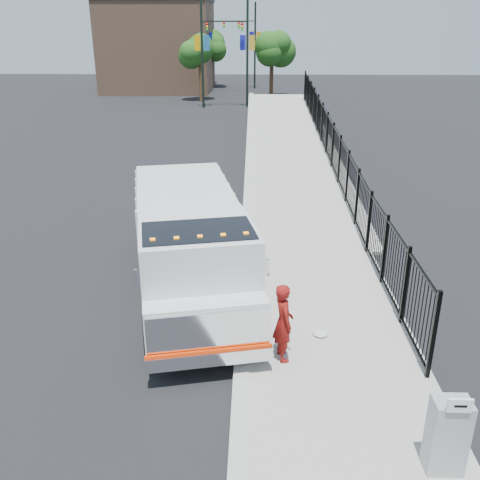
{
  "coord_description": "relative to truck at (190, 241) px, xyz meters",
  "views": [
    {
      "loc": [
        0.19,
        -10.52,
        6.44
      ],
      "look_at": [
        -0.12,
        2.0,
        1.26
      ],
      "focal_mm": 40.0,
      "sensor_mm": 36.0,
      "label": 1
    }
  ],
  "objects": [
    {
      "name": "light_pole_1",
      "position": [
        0.68,
        31.35,
        2.9
      ],
      "size": [
        3.78,
        0.22,
        8.0
      ],
      "color": "black",
      "rests_on": "ground"
    },
    {
      "name": "ground",
      "position": [
        1.33,
        -1.43,
        -1.46
      ],
      "size": [
        120.0,
        120.0,
        0.0
      ],
      "primitive_type": "plane",
      "color": "black",
      "rests_on": "ground"
    },
    {
      "name": "truck",
      "position": [
        0.0,
        0.0,
        0.0
      ],
      "size": [
        3.91,
        7.93,
        2.6
      ],
      "rotation": [
        0.0,
        0.0,
        0.2
      ],
      "color": "black",
      "rests_on": "ground"
    },
    {
      "name": "light_pole_2",
      "position": [
        -2.65,
        40.44,
        2.9
      ],
      "size": [
        3.77,
        0.22,
        8.0
      ],
      "color": "black",
      "rests_on": "ground"
    },
    {
      "name": "curb",
      "position": [
        1.33,
        -3.43,
        -1.38
      ],
      "size": [
        0.3,
        12.0,
        0.16
      ],
      "primitive_type": "cube",
      "color": "#ADAAA3",
      "rests_on": "ground"
    },
    {
      "name": "worker",
      "position": [
        2.14,
        -2.86,
        -0.52
      ],
      "size": [
        0.52,
        0.67,
        1.64
      ],
      "primitive_type": "imported",
      "rotation": [
        0.0,
        0.0,
        1.81
      ],
      "color": "maroon",
      "rests_on": "sidewalk"
    },
    {
      "name": "utility_cabinet",
      "position": [
        4.43,
        -5.68,
        -0.72
      ],
      "size": [
        0.55,
        0.4,
        1.25
      ],
      "primitive_type": "cube",
      "color": "gray",
      "rests_on": "sidewalk"
    },
    {
      "name": "sidewalk",
      "position": [
        3.25,
        -3.43,
        -1.4
      ],
      "size": [
        3.55,
        12.0,
        0.12
      ],
      "primitive_type": "cube",
      "color": "#9E998E",
      "rests_on": "ground"
    },
    {
      "name": "tree_1",
      "position": [
        3.05,
        37.23,
        2.47
      ],
      "size": [
        2.46,
        2.46,
        5.23
      ],
      "color": "#382314",
      "rests_on": "ground"
    },
    {
      "name": "debris",
      "position": [
        3.01,
        -2.01,
        -1.3
      ],
      "size": [
        0.33,
        0.33,
        0.08
      ],
      "primitive_type": "ellipsoid",
      "color": "silver",
      "rests_on": "sidewalk"
    },
    {
      "name": "light_pole_0",
      "position": [
        -2.14,
        30.89,
        2.9
      ],
      "size": [
        3.77,
        0.22,
        8.0
      ],
      "color": "black",
      "rests_on": "ground"
    },
    {
      "name": "iron_fence",
      "position": [
        4.88,
        10.57,
        -0.56
      ],
      "size": [
        0.1,
        28.0,
        1.8
      ],
      "primitive_type": "cube",
      "color": "black",
      "rests_on": "ground"
    },
    {
      "name": "building",
      "position": [
        -7.67,
        42.57,
        2.54
      ],
      "size": [
        10.0,
        10.0,
        8.0
      ],
      "primitive_type": "cube",
      "color": "#8C664C",
      "rests_on": "ground"
    },
    {
      "name": "ramp",
      "position": [
        3.45,
        14.57,
        -1.46
      ],
      "size": [
        3.95,
        24.06,
        3.19
      ],
      "primitive_type": "cube",
      "rotation": [
        0.06,
        0.0,
        0.0
      ],
      "color": "#9E998E",
      "rests_on": "ground"
    },
    {
      "name": "tree_2",
      "position": [
        -2.75,
        44.71,
        2.49
      ],
      "size": [
        2.69,
        2.69,
        5.35
      ],
      "color": "#382314",
      "rests_on": "ground"
    },
    {
      "name": "tree_0",
      "position": [
        -2.93,
        34.47,
        2.46
      ],
      "size": [
        2.38,
        2.38,
        5.19
      ],
      "color": "#382314",
      "rests_on": "ground"
    },
    {
      "name": "light_pole_3",
      "position": [
        1.28,
        43.83,
        2.9
      ],
      "size": [
        3.77,
        0.22,
        8.0
      ],
      "color": "black",
      "rests_on": "ground"
    },
    {
      "name": "arrow_sign",
      "position": [
        4.43,
        -5.9,
        0.02
      ],
      "size": [
        0.35,
        0.04,
        0.22
      ],
      "primitive_type": "cube",
      "color": "white",
      "rests_on": "utility_cabinet"
    }
  ]
}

